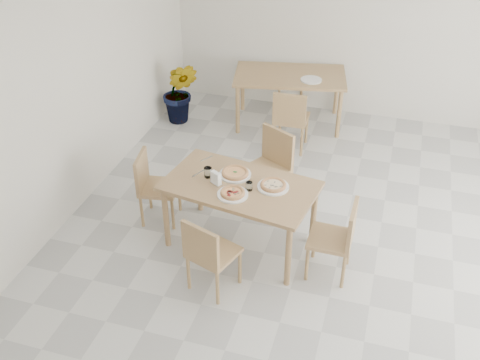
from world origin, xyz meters
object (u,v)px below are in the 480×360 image
(pizza_mushroom, at_px, (273,185))
(chair_back_n, at_px, (288,72))
(plate_mushroom, at_px, (273,187))
(tumbler_a, at_px, (208,172))
(napkin_holder, at_px, (216,179))
(main_table, at_px, (240,192))
(chair_west, at_px, (152,183))
(pizza_margherita, at_px, (235,173))
(tumbler_b, at_px, (249,186))
(potted_plant, at_px, (180,92))
(chair_back_s, at_px, (290,117))
(pizza_pepperoni, at_px, (233,192))
(plate_margherita, at_px, (235,174))
(chair_east, at_px, (339,235))
(chair_south, at_px, (208,252))
(chair_north, at_px, (270,163))
(plate_empty, at_px, (311,80))
(plate_pepperoni, at_px, (233,194))
(second_table, at_px, (290,80))

(pizza_mushroom, relative_size, chair_back_n, 0.37)
(plate_mushroom, height_order, tumbler_a, tumbler_a)
(napkin_holder, bearing_deg, main_table, 45.88)
(chair_west, bearing_deg, pizza_margherita, -100.35)
(tumbler_b, bearing_deg, pizza_mushroom, 26.21)
(pizza_margherita, bearing_deg, potted_plant, 123.87)
(chair_back_s, height_order, potted_plant, potted_plant)
(tumbler_b, xyz_separation_m, chair_back_n, (-0.41, 3.62, -0.32))
(chair_west, distance_m, pizza_pepperoni, 1.13)
(plate_margherita, bearing_deg, chair_back_s, 85.03)
(chair_east, distance_m, tumbler_b, 0.98)
(chair_east, relative_size, potted_plant, 0.89)
(plate_margherita, distance_m, tumbler_a, 0.28)
(chair_back_s, bearing_deg, chair_south, 85.72)
(main_table, xyz_separation_m, napkin_holder, (-0.23, -0.06, 0.15))
(chair_south, height_order, chair_west, chair_south)
(pizza_mushroom, bearing_deg, chair_north, 105.46)
(chair_east, bearing_deg, tumbler_a, -97.80)
(tumbler_b, height_order, potted_plant, potted_plant)
(chair_north, bearing_deg, potted_plant, 166.19)
(chair_north, distance_m, tumbler_a, 0.95)
(plate_margherita, xyz_separation_m, potted_plant, (-1.52, 2.27, -0.30))
(pizza_mushroom, bearing_deg, main_table, -172.23)
(pizza_pepperoni, xyz_separation_m, plate_empty, (0.22, 2.90, -0.02))
(plate_pepperoni, bearing_deg, chair_west, 160.96)
(chair_west, relative_size, chair_back_s, 0.93)
(second_table, bearing_deg, chair_east, -80.22)
(main_table, bearing_deg, second_table, 101.60)
(tumbler_b, relative_size, plate_empty, 0.30)
(plate_mushroom, bearing_deg, plate_margherita, 166.19)
(tumbler_a, distance_m, second_table, 2.79)
(plate_margherita, bearing_deg, tumbler_a, -157.97)
(pizza_mushroom, height_order, tumbler_b, tumbler_b)
(plate_margherita, bearing_deg, main_table, -57.05)
(plate_empty, bearing_deg, chair_west, -115.99)
(chair_east, bearing_deg, tumbler_b, -95.64)
(tumbler_a, relative_size, chair_back_s, 0.12)
(pizza_margherita, distance_m, chair_back_s, 1.93)
(chair_north, bearing_deg, tumbler_b, -61.08)
(chair_east, relative_size, pizza_mushroom, 2.71)
(second_table, bearing_deg, chair_back_s, -87.48)
(chair_east, relative_size, tumbler_b, 9.50)
(tumbler_b, bearing_deg, plate_empty, 88.13)
(pizza_mushroom, bearing_deg, tumbler_a, 179.95)
(chair_back_n, relative_size, potted_plant, 0.88)
(tumbler_a, xyz_separation_m, chair_back_n, (0.05, 3.51, -0.33))
(pizza_pepperoni, distance_m, potted_plant, 3.08)
(tumbler_b, distance_m, plate_empty, 2.77)
(plate_margherita, distance_m, napkin_holder, 0.25)
(chair_west, distance_m, pizza_margherita, 0.99)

